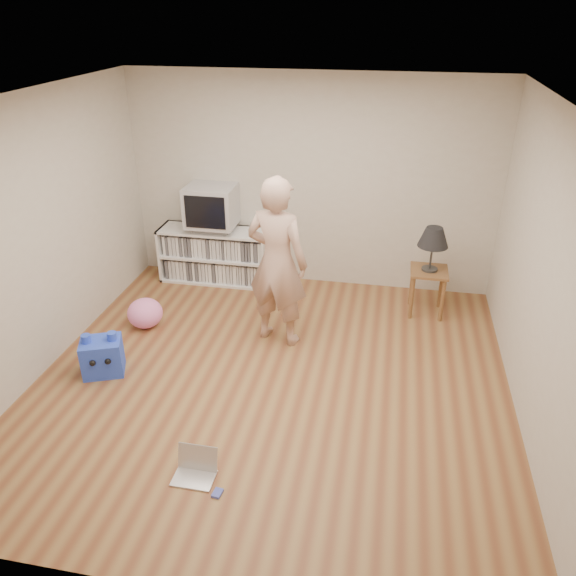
# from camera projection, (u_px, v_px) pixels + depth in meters

# --- Properties ---
(ground) EXTENTS (4.50, 4.50, 0.00)m
(ground) POSITION_uv_depth(u_px,v_px,m) (272.00, 380.00, 5.44)
(ground) COLOR brown
(ground) RESTS_ON ground
(walls) EXTENTS (4.52, 4.52, 2.60)m
(walls) POSITION_uv_depth(u_px,v_px,m) (270.00, 258.00, 4.85)
(walls) COLOR beige
(walls) RESTS_ON ground
(ceiling) EXTENTS (4.50, 4.50, 0.01)m
(ceiling) POSITION_uv_depth(u_px,v_px,m) (267.00, 101.00, 4.25)
(ceiling) COLOR white
(ceiling) RESTS_ON walls
(media_unit) EXTENTS (1.40, 0.45, 0.70)m
(media_unit) POSITION_uv_depth(u_px,v_px,m) (215.00, 255.00, 7.26)
(media_unit) COLOR white
(media_unit) RESTS_ON ground
(dvd_deck) EXTENTS (0.45, 0.35, 0.07)m
(dvd_deck) POSITION_uv_depth(u_px,v_px,m) (213.00, 227.00, 7.07)
(dvd_deck) COLOR gray
(dvd_deck) RESTS_ON media_unit
(crt_tv) EXTENTS (0.60, 0.53, 0.50)m
(crt_tv) POSITION_uv_depth(u_px,v_px,m) (212.00, 206.00, 6.94)
(crt_tv) COLOR #B2B2B7
(crt_tv) RESTS_ON dvd_deck
(side_table) EXTENTS (0.42, 0.42, 0.55)m
(side_table) POSITION_uv_depth(u_px,v_px,m) (428.00, 281.00, 6.44)
(side_table) COLOR brown
(side_table) RESTS_ON ground
(table_lamp) EXTENTS (0.34, 0.34, 0.52)m
(table_lamp) POSITION_uv_depth(u_px,v_px,m) (433.00, 238.00, 6.20)
(table_lamp) COLOR #333333
(table_lamp) RESTS_ON side_table
(person) EXTENTS (0.75, 0.58, 1.81)m
(person) POSITION_uv_depth(u_px,v_px,m) (277.00, 263.00, 5.70)
(person) COLOR tan
(person) RESTS_ON ground
(laptop) EXTENTS (0.32, 0.26, 0.22)m
(laptop) POSITION_uv_depth(u_px,v_px,m) (196.00, 468.00, 4.34)
(laptop) COLOR silver
(laptop) RESTS_ON ground
(playing_cards) EXTENTS (0.08, 0.10, 0.02)m
(playing_cards) POSITION_uv_depth(u_px,v_px,m) (217.00, 493.00, 4.18)
(playing_cards) COLOR #4956C3
(playing_cards) RESTS_ON ground
(plush_blue) EXTENTS (0.47, 0.42, 0.44)m
(plush_blue) POSITION_uv_depth(u_px,v_px,m) (102.00, 356.00, 5.48)
(plush_blue) COLOR blue
(plush_blue) RESTS_ON ground
(plush_pink) EXTENTS (0.51, 0.51, 0.33)m
(plush_pink) POSITION_uv_depth(u_px,v_px,m) (145.00, 313.00, 6.27)
(plush_pink) COLOR pink
(plush_pink) RESTS_ON ground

